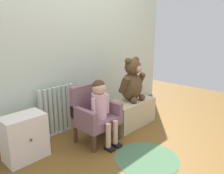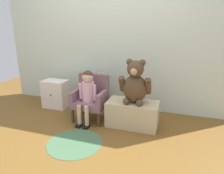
% 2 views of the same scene
% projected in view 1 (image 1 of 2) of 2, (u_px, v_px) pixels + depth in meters
% --- Properties ---
extents(ground_plane, '(6.00, 6.00, 0.00)m').
position_uv_depth(ground_plane, '(141.00, 152.00, 2.30)').
color(ground_plane, brown).
extents(back_wall, '(3.80, 0.05, 2.40)m').
position_uv_depth(back_wall, '(71.00, 34.00, 2.75)').
color(back_wall, silver).
rests_on(back_wall, ground_plane).
extents(radiator, '(0.50, 0.05, 0.59)m').
position_uv_depth(radiator, '(58.00, 111.00, 2.66)').
color(radiator, beige).
rests_on(radiator, ground_plane).
extents(small_dresser, '(0.40, 0.28, 0.46)m').
position_uv_depth(small_dresser, '(25.00, 137.00, 2.14)').
color(small_dresser, silver).
rests_on(small_dresser, ground_plane).
extents(child_armchair, '(0.45, 0.38, 0.64)m').
position_uv_depth(child_armchair, '(94.00, 113.00, 2.49)').
color(child_armchair, '#7D5762').
rests_on(child_armchair, ground_plane).
extents(child_figure, '(0.25, 0.35, 0.73)m').
position_uv_depth(child_figure, '(101.00, 103.00, 2.38)').
color(child_figure, '#DEA9BA').
rests_on(child_figure, ground_plane).
extents(low_bench, '(0.68, 0.35, 0.34)m').
position_uv_depth(low_bench, '(130.00, 112.00, 2.94)').
color(low_bench, '#C3B287').
rests_on(low_bench, ground_plane).
extents(large_teddy_bear, '(0.42, 0.29, 0.57)m').
position_uv_depth(large_teddy_bear, '(132.00, 82.00, 2.85)').
color(large_teddy_bear, '#513A24').
rests_on(large_teddy_bear, low_bench).
extents(floor_rug, '(0.65, 0.65, 0.01)m').
position_uv_depth(floor_rug, '(147.00, 158.00, 2.18)').
color(floor_rug, '#426746').
rests_on(floor_rug, ground_plane).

